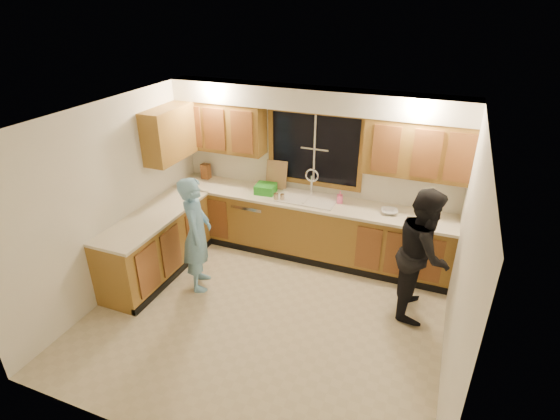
% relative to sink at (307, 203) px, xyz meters
% --- Properties ---
extents(floor, '(4.20, 4.20, 0.00)m').
position_rel_sink_xyz_m(floor, '(0.00, -1.60, -0.86)').
color(floor, beige).
rests_on(floor, ground).
extents(ceiling, '(4.20, 4.20, 0.00)m').
position_rel_sink_xyz_m(ceiling, '(0.00, -1.60, 1.64)').
color(ceiling, white).
extents(wall_back, '(4.20, 0.00, 4.20)m').
position_rel_sink_xyz_m(wall_back, '(0.00, 0.30, 0.39)').
color(wall_back, white).
rests_on(wall_back, ground).
extents(wall_left, '(0.00, 3.80, 3.80)m').
position_rel_sink_xyz_m(wall_left, '(-2.10, -1.60, 0.39)').
color(wall_left, white).
rests_on(wall_left, ground).
extents(wall_right, '(0.00, 3.80, 3.80)m').
position_rel_sink_xyz_m(wall_right, '(2.10, -1.60, 0.39)').
color(wall_right, white).
rests_on(wall_right, ground).
extents(base_cabinets_back, '(4.20, 0.60, 0.88)m').
position_rel_sink_xyz_m(base_cabinets_back, '(0.00, -0.00, -0.42)').
color(base_cabinets_back, olive).
rests_on(base_cabinets_back, ground).
extents(base_cabinets_left, '(0.60, 1.90, 0.88)m').
position_rel_sink_xyz_m(base_cabinets_left, '(-1.80, -1.25, -0.42)').
color(base_cabinets_left, olive).
rests_on(base_cabinets_left, ground).
extents(countertop_back, '(4.20, 0.63, 0.04)m').
position_rel_sink_xyz_m(countertop_back, '(0.00, -0.02, 0.04)').
color(countertop_back, '#F3E9CD').
rests_on(countertop_back, base_cabinets_back).
extents(countertop_left, '(0.63, 1.90, 0.04)m').
position_rel_sink_xyz_m(countertop_left, '(-1.79, -1.25, 0.04)').
color(countertop_left, '#F3E9CD').
rests_on(countertop_left, base_cabinets_left).
extents(upper_cabinets_left, '(1.35, 0.33, 0.75)m').
position_rel_sink_xyz_m(upper_cabinets_left, '(-1.43, 0.13, 0.96)').
color(upper_cabinets_left, olive).
rests_on(upper_cabinets_left, wall_back).
extents(upper_cabinets_right, '(1.35, 0.33, 0.75)m').
position_rel_sink_xyz_m(upper_cabinets_right, '(1.43, 0.13, 0.96)').
color(upper_cabinets_right, olive).
rests_on(upper_cabinets_right, wall_back).
extents(upper_cabinets_return, '(0.33, 0.90, 0.75)m').
position_rel_sink_xyz_m(upper_cabinets_return, '(-1.94, -0.48, 0.96)').
color(upper_cabinets_return, olive).
rests_on(upper_cabinets_return, wall_left).
extents(soffit, '(4.20, 0.35, 0.30)m').
position_rel_sink_xyz_m(soffit, '(0.00, 0.12, 1.49)').
color(soffit, silver).
rests_on(soffit, wall_back).
extents(window_frame, '(1.44, 0.03, 1.14)m').
position_rel_sink_xyz_m(window_frame, '(0.00, 0.29, 0.74)').
color(window_frame, black).
rests_on(window_frame, wall_back).
extents(sink, '(0.86, 0.52, 0.57)m').
position_rel_sink_xyz_m(sink, '(0.00, 0.00, 0.00)').
color(sink, white).
rests_on(sink, countertop_back).
extents(dishwasher, '(0.60, 0.56, 0.82)m').
position_rel_sink_xyz_m(dishwasher, '(-0.85, -0.01, -0.45)').
color(dishwasher, silver).
rests_on(dishwasher, floor).
extents(stove, '(0.58, 0.75, 0.90)m').
position_rel_sink_xyz_m(stove, '(-1.80, -1.82, -0.41)').
color(stove, silver).
rests_on(stove, floor).
extents(man, '(0.59, 0.69, 1.59)m').
position_rel_sink_xyz_m(man, '(-1.08, -1.31, -0.07)').
color(man, '#75B3DE').
rests_on(man, floor).
extents(woman, '(0.68, 0.85, 1.66)m').
position_rel_sink_xyz_m(woman, '(1.71, -0.76, -0.03)').
color(woman, black).
rests_on(woman, floor).
extents(knife_block, '(0.14, 0.12, 0.24)m').
position_rel_sink_xyz_m(knife_block, '(-1.78, 0.16, 0.18)').
color(knife_block, brown).
rests_on(knife_block, countertop_back).
extents(cutting_board, '(0.33, 0.13, 0.43)m').
position_rel_sink_xyz_m(cutting_board, '(-0.57, 0.22, 0.27)').
color(cutting_board, tan).
rests_on(cutting_board, countertop_back).
extents(dish_crate, '(0.31, 0.29, 0.13)m').
position_rel_sink_xyz_m(dish_crate, '(-0.66, -0.02, 0.12)').
color(dish_crate, green).
rests_on(dish_crate, countertop_back).
extents(soap_bottle, '(0.10, 0.10, 0.18)m').
position_rel_sink_xyz_m(soap_bottle, '(0.47, 0.05, 0.14)').
color(soap_bottle, pink).
rests_on(soap_bottle, countertop_back).
extents(bowl, '(0.26, 0.26, 0.06)m').
position_rel_sink_xyz_m(bowl, '(1.19, -0.02, 0.08)').
color(bowl, silver).
rests_on(bowl, countertop_back).
extents(can_left, '(0.09, 0.09, 0.12)m').
position_rel_sink_xyz_m(can_left, '(-0.40, -0.23, 0.12)').
color(can_left, '#C3AF96').
rests_on(can_left, countertop_back).
extents(can_right, '(0.08, 0.08, 0.11)m').
position_rel_sink_xyz_m(can_right, '(-0.32, -0.20, 0.11)').
color(can_right, '#C3AF96').
rests_on(can_right, countertop_back).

